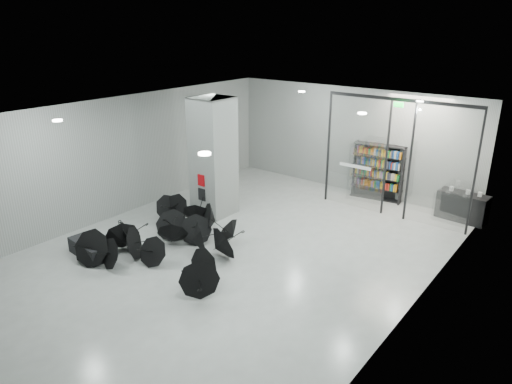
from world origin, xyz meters
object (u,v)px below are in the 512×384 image
Objects in this scene: column at (213,157)px; shop_counter at (462,207)px; bench at (90,249)px; bookshelf at (378,172)px; umbrella_cluster at (174,239)px.

column is 2.54× the size of shop_counter.
bench is at bearing -124.42° from shop_counter.
bench is 0.67× the size of bookshelf.
umbrella_cluster is (-2.90, -7.53, -0.74)m from bookshelf.
bookshelf is at bearing 68.95° from umbrella_cluster.
bench is 11.86m from shop_counter.
column is at bearing -141.26° from shop_counter.
shop_counter is (6.94, 4.60, -1.53)m from column.
column is at bearing 87.17° from bench.
bookshelf is at bearing 69.33° from bench.
column is 4.91m from bench.
shop_counter is 0.30× the size of umbrella_cluster.
column is 2.85× the size of bench.
bookshelf is at bearing 51.08° from column.
bookshelf is 1.33× the size of shop_counter.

